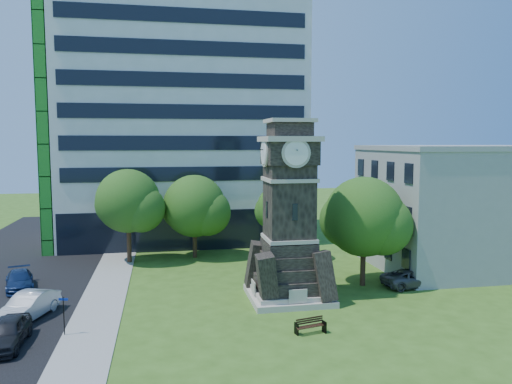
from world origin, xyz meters
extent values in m
plane|color=#365A19|center=(0.00, 0.00, 0.00)|extent=(160.00, 160.00, 0.00)
cube|color=gray|center=(-9.50, 5.00, 0.03)|extent=(3.00, 70.00, 0.06)
cube|color=#BEB4A5|center=(3.00, 2.00, 0.20)|extent=(5.40, 5.40, 0.40)
cube|color=#BEB4A5|center=(3.00, 2.00, 0.55)|extent=(4.80, 4.80, 0.30)
cube|color=black|center=(3.00, 2.00, 7.20)|extent=(3.00, 3.00, 6.40)
cube|color=#BEB4A5|center=(3.00, 2.00, 4.20)|extent=(3.25, 3.25, 0.25)
cube|color=#BEB4A5|center=(3.00, 2.00, 8.20)|extent=(3.25, 3.25, 0.25)
cube|color=black|center=(3.00, 0.48, 6.20)|extent=(0.35, 0.08, 1.10)
cube|color=black|center=(3.00, 2.00, 10.00)|extent=(3.30, 3.30, 1.60)
cube|color=#BEB4A5|center=(3.00, 2.00, 10.90)|extent=(3.70, 3.70, 0.35)
cylinder|color=white|center=(3.00, 0.23, 10.00)|extent=(1.56, 0.06, 1.56)
cylinder|color=white|center=(1.23, 2.00, 10.00)|extent=(0.06, 1.56, 1.56)
cube|color=black|center=(3.00, 2.00, 11.50)|extent=(2.60, 2.60, 0.90)
cube|color=#BEB4A5|center=(3.00, 2.00, 12.10)|extent=(3.00, 3.00, 0.25)
cube|color=white|center=(-3.00, 26.00, 14.00)|extent=(25.00, 15.00, 28.00)
cube|color=black|center=(-3.00, 18.80, 2.00)|extent=(24.50, 0.80, 4.00)
cube|color=#949799|center=(20.00, 8.00, 5.00)|extent=(15.00, 12.00, 10.00)
cube|color=#949799|center=(20.00, 8.00, 10.20)|extent=(15.20, 12.20, 0.40)
imported|color=black|center=(-13.53, -3.14, 0.76)|extent=(1.82, 4.47, 1.52)
imported|color=#94979B|center=(-13.50, 1.12, 0.78)|extent=(3.11, 5.04, 1.57)
imported|color=#11244E|center=(-15.75, 7.75, 0.65)|extent=(2.94, 4.83, 1.31)
imported|color=#515256|center=(12.74, 2.99, 0.65)|extent=(4.85, 2.65, 1.29)
cube|color=black|center=(1.82, -4.37, 0.33)|extent=(0.06, 0.43, 0.67)
cube|color=black|center=(3.44, -4.37, 0.33)|extent=(0.06, 0.43, 0.67)
cube|color=black|center=(2.63, -4.37, 0.43)|extent=(1.72, 0.46, 0.04)
cube|color=black|center=(2.63, -4.16, 0.70)|extent=(1.72, 0.04, 0.38)
cylinder|color=black|center=(-10.86, -2.15, 1.11)|extent=(0.05, 0.05, 2.21)
cube|color=navy|center=(-10.86, -2.15, 2.08)|extent=(0.53, 0.04, 0.13)
cylinder|color=#332114|center=(-8.37, 14.55, 1.61)|extent=(0.40, 0.40, 3.21)
sphere|color=#235F1C|center=(-8.37, 14.55, 5.54)|extent=(5.62, 5.62, 5.62)
sphere|color=#235F1C|center=(-7.25, 13.99, 4.91)|extent=(4.21, 4.21, 4.21)
sphere|color=#235F1C|center=(-9.36, 15.25, 5.18)|extent=(3.93, 3.93, 3.93)
cylinder|color=#332114|center=(-2.50, 15.51, 1.40)|extent=(0.39, 0.39, 2.80)
sphere|color=#2E5F1C|center=(-2.50, 15.51, 4.82)|extent=(5.75, 5.75, 5.75)
sphere|color=#2E5F1C|center=(-1.35, 14.94, 4.28)|extent=(4.32, 4.32, 4.32)
sphere|color=#2E5F1C|center=(-3.51, 16.23, 4.51)|extent=(4.03, 4.03, 4.03)
cylinder|color=#332114|center=(5.30, 13.32, 1.35)|extent=(0.37, 0.37, 2.71)
sphere|color=#2A5F1C|center=(5.30, 13.32, 4.67)|extent=(4.64, 4.64, 4.64)
sphere|color=#2A5F1C|center=(6.22, 12.86, 4.14)|extent=(3.48, 3.48, 3.48)
sphere|color=#2A5F1C|center=(4.48, 13.90, 4.37)|extent=(3.25, 3.25, 3.25)
cylinder|color=#332114|center=(9.26, 4.05, 1.51)|extent=(0.40, 0.40, 3.02)
sphere|color=#25691F|center=(9.26, 4.05, 5.20)|extent=(5.93, 5.93, 5.93)
sphere|color=#25691F|center=(10.44, 3.45, 4.61)|extent=(4.44, 4.44, 4.44)
sphere|color=#25691F|center=(8.22, 4.79, 4.86)|extent=(4.15, 4.15, 4.15)
camera|label=1|loc=(-5.39, -30.35, 10.72)|focal=35.00mm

